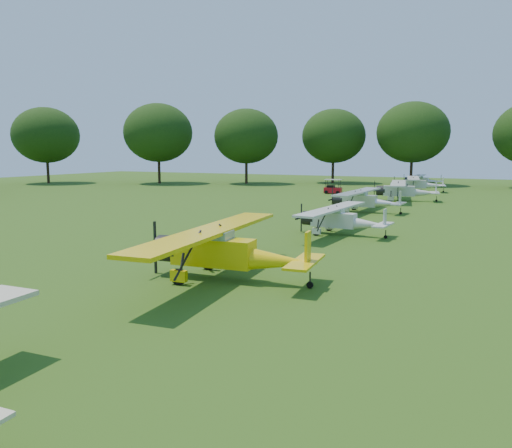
{
  "coord_description": "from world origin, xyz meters",
  "views": [
    {
      "loc": [
        9.84,
        -24.5,
        5.25
      ],
      "look_at": [
        -1.54,
        -0.77,
        1.4
      ],
      "focal_mm": 35.0,
      "sensor_mm": 36.0,
      "label": 1
    }
  ],
  "objects_px": {
    "aircraft_2": "(225,248)",
    "aircraft_3": "(340,218)",
    "aircraft_5": "(404,189)",
    "golf_cart": "(333,189)",
    "aircraft_6": "(418,183)",
    "aircraft_7": "(422,179)",
    "aircraft_4": "(364,199)"
  },
  "relations": [
    {
      "from": "aircraft_2",
      "to": "aircraft_3",
      "type": "distance_m",
      "value": 13.01
    },
    {
      "from": "aircraft_5",
      "to": "golf_cart",
      "type": "xyz_separation_m",
      "value": [
        -9.53,
        5.59,
        -0.63
      ]
    },
    {
      "from": "aircraft_5",
      "to": "aircraft_6",
      "type": "relative_size",
      "value": 1.04
    },
    {
      "from": "aircraft_7",
      "to": "golf_cart",
      "type": "height_order",
      "value": "aircraft_7"
    },
    {
      "from": "aircraft_2",
      "to": "aircraft_3",
      "type": "xyz_separation_m",
      "value": [
        1.09,
        12.97,
        -0.25
      ]
    },
    {
      "from": "aircraft_2",
      "to": "aircraft_3",
      "type": "height_order",
      "value": "aircraft_2"
    },
    {
      "from": "aircraft_2",
      "to": "aircraft_6",
      "type": "distance_m",
      "value": 49.86
    },
    {
      "from": "aircraft_4",
      "to": "aircraft_6",
      "type": "distance_m",
      "value": 24.6
    },
    {
      "from": "aircraft_6",
      "to": "aircraft_3",
      "type": "bearing_deg",
      "value": -98.54
    },
    {
      "from": "aircraft_2",
      "to": "golf_cart",
      "type": "relative_size",
      "value": 5.27
    },
    {
      "from": "aircraft_3",
      "to": "aircraft_4",
      "type": "relative_size",
      "value": 0.93
    },
    {
      "from": "aircraft_2",
      "to": "aircraft_6",
      "type": "xyz_separation_m",
      "value": [
        0.73,
        49.86,
        -0.15
      ]
    },
    {
      "from": "aircraft_4",
      "to": "aircraft_5",
      "type": "xyz_separation_m",
      "value": [
        1.42,
        11.81,
        0.07
      ]
    },
    {
      "from": "aircraft_4",
      "to": "aircraft_6",
      "type": "relative_size",
      "value": 0.98
    },
    {
      "from": "aircraft_5",
      "to": "aircraft_4",
      "type": "bearing_deg",
      "value": -105.95
    },
    {
      "from": "aircraft_7",
      "to": "aircraft_2",
      "type": "bearing_deg",
      "value": -90.01
    },
    {
      "from": "aircraft_3",
      "to": "aircraft_6",
      "type": "relative_size",
      "value": 0.91
    },
    {
      "from": "aircraft_7",
      "to": "golf_cart",
      "type": "bearing_deg",
      "value": -114.42
    },
    {
      "from": "aircraft_2",
      "to": "aircraft_5",
      "type": "distance_m",
      "value": 37.1
    },
    {
      "from": "aircraft_5",
      "to": "golf_cart",
      "type": "distance_m",
      "value": 11.07
    },
    {
      "from": "aircraft_6",
      "to": "golf_cart",
      "type": "bearing_deg",
      "value": -151.07
    },
    {
      "from": "aircraft_2",
      "to": "aircraft_7",
      "type": "bearing_deg",
      "value": 85.16
    },
    {
      "from": "aircraft_7",
      "to": "aircraft_6",
      "type": "bearing_deg",
      "value": -85.45
    },
    {
      "from": "aircraft_4",
      "to": "aircraft_6",
      "type": "bearing_deg",
      "value": 90.19
    },
    {
      "from": "aircraft_5",
      "to": "golf_cart",
      "type": "relative_size",
      "value": 4.88
    },
    {
      "from": "aircraft_3",
      "to": "aircraft_4",
      "type": "bearing_deg",
      "value": 100.51
    },
    {
      "from": "aircraft_2",
      "to": "aircraft_7",
      "type": "height_order",
      "value": "aircraft_2"
    },
    {
      "from": "aircraft_2",
      "to": "aircraft_4",
      "type": "relative_size",
      "value": 1.14
    },
    {
      "from": "aircraft_2",
      "to": "golf_cart",
      "type": "distance_m",
      "value": 43.51
    },
    {
      "from": "aircraft_3",
      "to": "aircraft_5",
      "type": "bearing_deg",
      "value": 93.92
    },
    {
      "from": "golf_cart",
      "to": "aircraft_3",
      "type": "bearing_deg",
      "value": -76.53
    },
    {
      "from": "aircraft_3",
      "to": "aircraft_7",
      "type": "bearing_deg",
      "value": 95.43
    }
  ]
}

